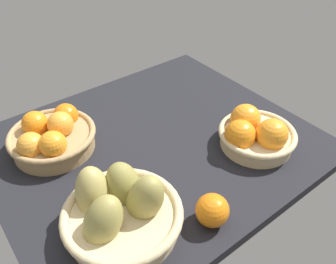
% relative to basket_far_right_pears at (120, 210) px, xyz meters
% --- Properties ---
extents(market_tray, '(0.84, 0.72, 0.03)m').
position_rel_basket_far_right_pears_xyz_m(market_tray, '(-0.21, -0.18, -0.06)').
color(market_tray, black).
rests_on(market_tray, ground).
extents(basket_far_right_pears, '(0.25, 0.26, 0.16)m').
position_rel_basket_far_right_pears_xyz_m(basket_far_right_pears, '(0.00, 0.00, 0.00)').
color(basket_far_right_pears, '#D3BC8C').
rests_on(basket_far_right_pears, market_tray).
extents(basket_near_right, '(0.23, 0.23, 0.11)m').
position_rel_basket_far_right_pears_xyz_m(basket_near_right, '(0.01, -0.32, -0.00)').
color(basket_near_right, tan).
rests_on(basket_near_right, market_tray).
extents(basket_far_left, '(0.21, 0.21, 0.10)m').
position_rel_basket_far_right_pears_xyz_m(basket_far_left, '(-0.42, -0.00, -0.01)').
color(basket_far_left, '#D3BC8C').
rests_on(basket_far_left, market_tray).
extents(loose_orange_front_gap, '(0.07, 0.07, 0.07)m').
position_rel_basket_far_right_pears_xyz_m(loose_orange_front_gap, '(-0.16, 0.11, -0.01)').
color(loose_orange_front_gap, orange).
rests_on(loose_orange_front_gap, market_tray).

